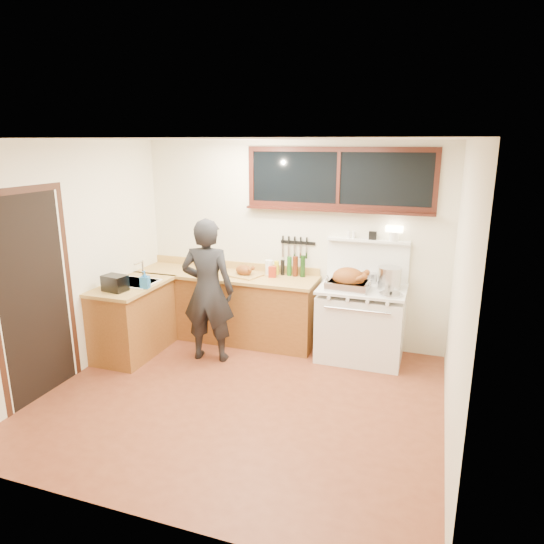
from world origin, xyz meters
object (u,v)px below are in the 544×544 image
at_px(man, 208,291).
at_px(cutting_board, 244,272).
at_px(roast_turkey, 349,281).
at_px(vintage_stove, 361,321).

bearing_deg(man, cutting_board, 72.23).
height_order(cutting_board, roast_turkey, roast_turkey).
bearing_deg(roast_turkey, cutting_board, 174.17).
xyz_separation_m(vintage_stove, roast_turkey, (-0.15, -0.12, 0.54)).
height_order(vintage_stove, roast_turkey, vintage_stove).
bearing_deg(man, vintage_stove, 19.76).
bearing_deg(cutting_board, roast_turkey, -5.83).
xyz_separation_m(vintage_stove, man, (-1.74, -0.62, 0.40)).
relative_size(man, cutting_board, 3.53).
xyz_separation_m(vintage_stove, cutting_board, (-1.53, 0.02, 0.49)).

